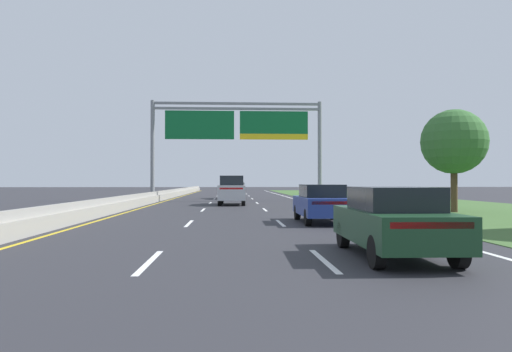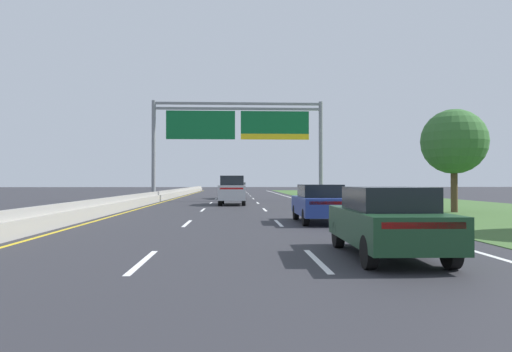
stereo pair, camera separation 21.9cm
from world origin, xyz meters
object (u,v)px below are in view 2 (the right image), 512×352
object	(u,v)px
car_silver_centre_lane_suv	(232,190)
roadside_tree_mid	(454,142)
overhead_sign_gantry	(238,130)
pickup_truck_grey	(234,188)
car_blue_right_lane_sedan	(320,203)
car_darkgreen_right_lane_sedan	(387,220)

from	to	relation	value
car_silver_centre_lane_suv	roadside_tree_mid	size ratio (longest dim) A/B	0.84
overhead_sign_gantry	pickup_truck_grey	world-z (taller)	overhead_sign_gantry
roadside_tree_mid	pickup_truck_grey	bearing A→B (deg)	119.85
car_silver_centre_lane_suv	car_blue_right_lane_sedan	size ratio (longest dim) A/B	1.07
car_darkgreen_right_lane_sedan	car_silver_centre_lane_suv	distance (m)	24.00
pickup_truck_grey	car_blue_right_lane_sedan	distance (m)	27.24
car_darkgreen_right_lane_sedan	roadside_tree_mid	xyz separation A→B (m)	(8.56, 14.67, 3.05)
roadside_tree_mid	car_silver_centre_lane_suv	bearing A→B (deg)	143.41
pickup_truck_grey	car_silver_centre_lane_suv	xyz separation A→B (m)	(-0.08, -12.06, 0.02)
car_blue_right_lane_sedan	pickup_truck_grey	bearing A→B (deg)	7.95
car_darkgreen_right_lane_sedan	car_blue_right_lane_sedan	distance (m)	8.78
pickup_truck_grey	car_darkgreen_right_lane_sedan	size ratio (longest dim) A/B	1.23
car_silver_centre_lane_suv	car_darkgreen_right_lane_sedan	bearing A→B (deg)	-170.17
pickup_truck_grey	car_darkgreen_right_lane_sedan	xyz separation A→B (m)	(3.55, -35.78, -0.26)
car_blue_right_lane_sedan	car_darkgreen_right_lane_sedan	bearing A→B (deg)	179.88
car_darkgreen_right_lane_sedan	car_blue_right_lane_sedan	size ratio (longest dim) A/B	1.01
pickup_truck_grey	overhead_sign_gantry	bearing A→B (deg)	-177.59
overhead_sign_gantry	car_blue_right_lane_sedan	bearing A→B (deg)	-81.43
overhead_sign_gantry	roadside_tree_mid	bearing A→B (deg)	-53.42
pickup_truck_grey	car_silver_centre_lane_suv	size ratio (longest dim) A/B	1.15
pickup_truck_grey	roadside_tree_mid	distance (m)	24.50
car_blue_right_lane_sedan	roadside_tree_mid	world-z (taller)	roadside_tree_mid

